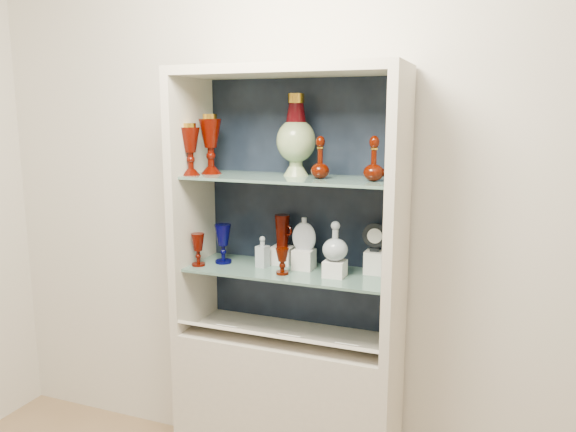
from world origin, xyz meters
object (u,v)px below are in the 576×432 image
at_px(lidded_bowl, 392,169).
at_px(pedestal_lamp_left, 190,149).
at_px(cameo_medallion, 375,237).
at_px(cobalt_goblet, 223,244).
at_px(ruby_pitcher, 282,231).
at_px(ruby_decanter_b, 374,157).
at_px(ruby_goblet_tall, 198,250).
at_px(pedestal_lamp_right, 211,144).
at_px(flat_flask, 304,233).
at_px(clear_round_decanter, 335,242).
at_px(ruby_goblet_small, 282,261).
at_px(clear_square_bottle, 263,252).
at_px(enamel_urn, 296,135).
at_px(ruby_decanter_a, 320,155).

bearing_deg(lidded_bowl, pedestal_lamp_left, -171.79).
bearing_deg(cameo_medallion, cobalt_goblet, -176.70).
bearing_deg(ruby_pitcher, cobalt_goblet, -137.34).
bearing_deg(ruby_decanter_b, ruby_goblet_tall, -175.57).
bearing_deg(pedestal_lamp_left, lidded_bowl, 8.21).
bearing_deg(cobalt_goblet, ruby_decanter_b, -1.87).
xyz_separation_m(pedestal_lamp_right, flat_flask, (0.44, 0.05, -0.39)).
distance_m(cobalt_goblet, clear_round_decanter, 0.56).
relative_size(ruby_goblet_tall, clear_round_decanter, 0.92).
height_order(cobalt_goblet, ruby_goblet_tall, cobalt_goblet).
distance_m(ruby_goblet_small, clear_round_decanter, 0.25).
bearing_deg(clear_round_decanter, flat_flask, 158.67).
xyz_separation_m(lidded_bowl, clear_round_decanter, (-0.22, -0.06, -0.31)).
relative_size(ruby_pitcher, clear_square_bottle, 1.05).
relative_size(ruby_decanter_b, clear_square_bottle, 1.36).
bearing_deg(flat_flask, clear_square_bottle, -174.56).
bearing_deg(clear_square_bottle, cameo_medallion, 9.10).
height_order(lidded_bowl, cobalt_goblet, lidded_bowl).
distance_m(lidded_bowl, flat_flask, 0.49).
height_order(pedestal_lamp_left, cameo_medallion, pedestal_lamp_left).
bearing_deg(enamel_urn, ruby_pitcher, 159.11).
distance_m(lidded_bowl, ruby_pitcher, 0.60).
bearing_deg(clear_round_decanter, ruby_decanter_a, 172.32).
relative_size(lidded_bowl, clear_square_bottle, 0.65).
relative_size(enamel_urn, ruby_goblet_tall, 2.37).
height_order(ruby_goblet_tall, ruby_pitcher, ruby_pitcher).
bearing_deg(clear_square_bottle, cobalt_goblet, -179.44).
xyz_separation_m(pedestal_lamp_left, ruby_pitcher, (0.37, 0.18, -0.38)).
relative_size(ruby_decanter_a, cameo_medallion, 1.57).
distance_m(ruby_decanter_b, cameo_medallion, 0.37).
distance_m(cobalt_goblet, cameo_medallion, 0.71).
distance_m(ruby_decanter_b, lidded_bowl, 0.10).
height_order(enamel_urn, flat_flask, enamel_urn).
xyz_separation_m(pedestal_lamp_right, cobalt_goblet, (0.05, 0.01, -0.46)).
height_order(ruby_decanter_a, ruby_pitcher, ruby_decanter_a).
xyz_separation_m(clear_square_bottle, clear_round_decanter, (0.35, -0.03, 0.08)).
bearing_deg(enamel_urn, cameo_medallion, 3.32).
bearing_deg(clear_round_decanter, ruby_goblet_tall, -174.59).
relative_size(ruby_decanter_a, ruby_pitcher, 1.33).
relative_size(lidded_bowl, cobalt_goblet, 0.51).
relative_size(cobalt_goblet, clear_round_decanter, 1.12).
distance_m(enamel_urn, ruby_goblet_small, 0.56).
bearing_deg(ruby_goblet_small, cobalt_goblet, 167.17).
xyz_separation_m(cobalt_goblet, ruby_goblet_tall, (-0.09, -0.08, -0.02)).
bearing_deg(pedestal_lamp_left, cameo_medallion, 12.04).
distance_m(ruby_goblet_tall, cameo_medallion, 0.81).
bearing_deg(ruby_decanter_a, enamel_urn, 151.20).
bearing_deg(cobalt_goblet, cameo_medallion, 6.68).
height_order(ruby_decanter_a, ruby_goblet_tall, ruby_decanter_a).
distance_m(pedestal_lamp_right, cobalt_goblet, 0.47).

